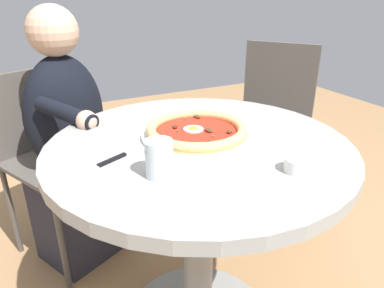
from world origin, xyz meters
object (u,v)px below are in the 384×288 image
pizza_on_plate (197,131)px  diner_person (72,159)px  cafe_chair_diner (52,145)px  steak_knife (104,164)px  cafe_chair_spare_far (271,118)px  fork_utensil (116,123)px  ramekin_capers (297,164)px  water_glass (159,161)px  dining_table (199,193)px

pizza_on_plate → diner_person: diner_person is taller
diner_person → cafe_chair_diner: 0.15m
steak_knife → diner_person: size_ratio=0.17×
steak_knife → cafe_chair_spare_far: size_ratio=0.21×
diner_person → fork_utensil: bearing=-70.4°
steak_knife → fork_utensil: steak_knife is taller
pizza_on_plate → steak_knife: size_ratio=1.75×
pizza_on_plate → ramekin_capers: size_ratio=5.16×
water_glass → cafe_chair_spare_far: cafe_chair_spare_far is taller
diner_person → cafe_chair_diner: bearing=115.6°
fork_utensil → cafe_chair_diner: size_ratio=0.19×
dining_table → ramekin_capers: bearing=-63.8°
ramekin_capers → diner_person: diner_person is taller
water_glass → steak_knife: bearing=132.4°
dining_table → ramekin_capers: 0.36m
ramekin_capers → diner_person: bearing=116.4°
dining_table → steak_knife: 0.34m
steak_knife → fork_utensil: size_ratio=1.20×
cafe_chair_spare_far → pizza_on_plate: bearing=-145.0°
dining_table → cafe_chair_diner: cafe_chair_diner is taller
water_glass → steak_knife: (-0.11, 0.12, -0.04)m
dining_table → steak_knife: size_ratio=4.68×
fork_utensil → cafe_chair_spare_far: 0.94m
pizza_on_plate → water_glass: water_glass is taller
steak_knife → diner_person: 0.68m
water_glass → steak_knife: 0.17m
dining_table → ramekin_capers: size_ratio=13.82×
dining_table → diner_person: size_ratio=0.81×
cafe_chair_diner → water_glass: bearing=-78.3°
ramekin_capers → cafe_chair_spare_far: bearing=54.5°
water_glass → ramekin_capers: size_ratio=1.43×
pizza_on_plate → fork_utensil: (-0.19, 0.23, -0.02)m
dining_table → cafe_chair_spare_far: size_ratio=0.98×
steak_knife → cafe_chair_spare_far: cafe_chair_spare_far is taller
fork_utensil → dining_table: bearing=-55.8°
fork_utensil → ramekin_capers: bearing=-59.7°
ramekin_capers → fork_utensil: (-0.31, 0.54, -0.02)m
dining_table → diner_person: bearing=116.4°
dining_table → cafe_chair_diner: (-0.36, 0.74, -0.05)m
cafe_chair_diner → ramekin_capers: bearing=-63.7°
diner_person → cafe_chair_diner: diner_person is taller
dining_table → pizza_on_plate: 0.20m
ramekin_capers → cafe_chair_diner: size_ratio=0.08×
dining_table → cafe_chair_diner: size_ratio=1.07×
water_glass → cafe_chair_spare_far: bearing=36.9°
fork_utensil → diner_person: bearing=109.6°
diner_person → ramekin_capers: bearing=-63.6°
diner_person → cafe_chair_diner: size_ratio=1.33×
pizza_on_plate → water_glass: bearing=-137.0°
water_glass → diner_person: (-0.12, 0.75, -0.30)m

